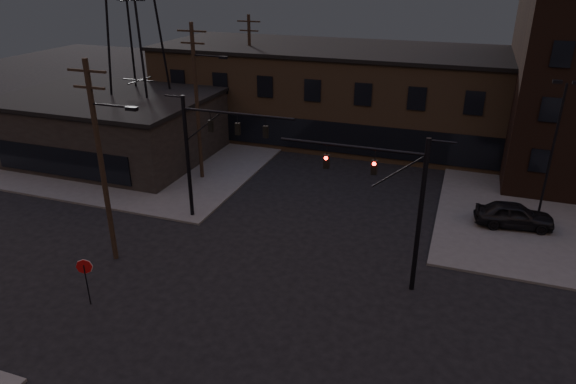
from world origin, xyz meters
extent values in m
plane|color=black|center=(0.00, 0.00, 0.00)|extent=(140.00, 140.00, 0.00)
cube|color=#474744|center=(-22.00, 22.00, 0.07)|extent=(30.00, 30.00, 0.15)
cube|color=brown|center=(0.00, 28.00, 4.00)|extent=(40.00, 12.00, 8.00)
cube|color=black|center=(-20.00, 16.00, 2.50)|extent=(16.00, 12.00, 5.00)
cylinder|color=black|center=(6.50, 4.50, 4.00)|extent=(0.24, 0.24, 8.00)
cylinder|color=black|center=(3.00, 4.50, 7.20)|extent=(7.00, 0.14, 0.14)
cube|color=#FF140C|center=(4.17, 4.50, 6.30)|extent=(0.28, 0.22, 0.70)
cube|color=#FF140C|center=(1.83, 4.50, 6.30)|extent=(0.28, 0.22, 0.70)
cylinder|color=black|center=(-8.00, 8.00, 4.00)|extent=(0.24, 0.24, 8.00)
cylinder|color=black|center=(-4.50, 8.00, 7.20)|extent=(7.00, 0.14, 0.14)
cube|color=black|center=(-6.25, 8.00, 6.30)|extent=(0.28, 0.22, 0.70)
cube|color=black|center=(-4.50, 8.00, 6.30)|extent=(0.28, 0.22, 0.70)
cube|color=black|center=(-2.75, 8.00, 6.30)|extent=(0.28, 0.22, 0.70)
cylinder|color=black|center=(-8.00, -2.00, 1.10)|extent=(0.06, 0.06, 2.20)
cylinder|color=maroon|center=(-8.00, -1.98, 2.10)|extent=(0.72, 0.33, 0.76)
cylinder|color=black|center=(-9.50, 2.00, 5.50)|extent=(0.28, 0.28, 11.00)
cube|color=black|center=(-9.50, 2.00, 10.40)|extent=(2.20, 0.12, 0.12)
cube|color=black|center=(-9.50, 2.00, 9.60)|extent=(1.80, 0.12, 0.12)
cube|color=black|center=(-7.20, 2.00, 8.75)|extent=(0.60, 0.25, 0.18)
cylinder|color=black|center=(-10.50, 14.00, 5.75)|extent=(0.28, 0.28, 11.50)
cube|color=black|center=(-10.50, 14.00, 10.90)|extent=(2.20, 0.12, 0.12)
cube|color=black|center=(-10.50, 14.00, 10.10)|extent=(1.80, 0.12, 0.12)
cube|color=black|center=(-8.20, 14.00, 9.25)|extent=(0.60, 0.25, 0.18)
cylinder|color=black|center=(-11.50, 26.00, 5.50)|extent=(0.28, 0.28, 11.00)
cube|color=black|center=(-11.50, 26.00, 10.40)|extent=(2.20, 0.12, 0.12)
cube|color=black|center=(-11.50, 26.00, 9.60)|extent=(1.80, 0.12, 0.12)
cylinder|color=black|center=(13.00, 14.00, 4.50)|extent=(0.14, 0.14, 9.00)
cube|color=black|center=(12.50, 14.00, 9.05)|extent=(0.50, 0.28, 0.18)
imported|color=black|center=(11.57, 13.21, 0.94)|extent=(4.81, 2.40, 1.57)
imported|color=black|center=(3.79, 25.74, 0.71)|extent=(2.26, 4.50, 1.42)
camera|label=1|loc=(7.86, -18.12, 15.06)|focal=32.00mm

